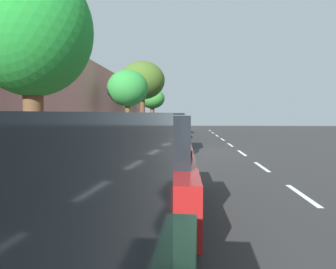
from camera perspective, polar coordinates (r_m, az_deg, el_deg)
The scene contains 16 objects.
ground at distance 16.94m, azimuth 2.91°, elevation -3.00°, with size 69.42×69.42×0.00m, color #2C2C2C.
sidewalk at distance 17.31m, azimuth -9.19°, elevation -2.63°, with size 3.21×43.39×0.16m, color #A99EA4.
curb_edge at distance 17.04m, azimuth -3.63°, elevation -2.70°, with size 0.16×43.39×0.16m, color gray.
lane_stripe_centre at distance 16.78m, azimuth 12.69°, elevation -3.14°, with size 0.14×44.20×0.01m.
lane_stripe_bike_edge at distance 16.94m, azimuth 1.32°, elevation -2.98°, with size 0.12×43.39×0.01m, color white.
building_facade at distance 17.69m, azimuth -15.17°, elevation 5.19°, with size 0.50×43.39×4.95m, color tan.
parked_sedan_dark_blue_nearest at distance 31.71m, azimuth 1.29°, elevation 1.51°, with size 1.89×4.43×1.52m.
parked_sedan_black_second at distance 25.04m, azimuth 0.71°, elevation 0.92°, with size 1.98×4.47×1.52m.
parked_suv_silver_mid at distance 17.09m, azimuth 0.23°, elevation 0.52°, with size 2.07×4.75×1.99m.
parked_pickup_red_far at distance 6.39m, azimuth -4.18°, elevation -6.06°, with size 2.04×5.31×1.95m.
bicycle_at_curb at distance 12.15m, azimuth -4.06°, elevation -3.85°, with size 1.71×0.61×0.78m.
cyclist_with_backpack at distance 12.55m, azimuth -4.85°, elevation -0.61°, with size 0.42×0.62×1.70m.
street_tree_near_cyclist at distance 33.64m, azimuth -2.75°, elevation 6.14°, with size 2.53×2.53×4.35m.
street_tree_mid_block at distance 25.91m, azimuth -4.49°, elevation 9.25°, with size 3.49×3.49×5.84m.
street_tree_far_end at distance 19.30m, azimuth -7.01°, elevation 7.87°, with size 2.37×2.37×4.32m.
street_tree_corner at distance 7.93m, azimuth -22.62°, elevation 15.98°, with size 2.62×2.62×5.03m.
Camera 1 is at (0.01, 16.82, 1.99)m, focal length 35.14 mm.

